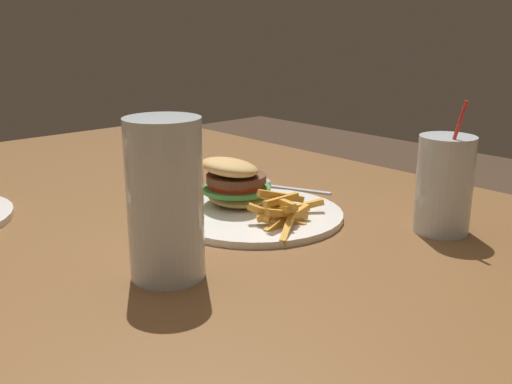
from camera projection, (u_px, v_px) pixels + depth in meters
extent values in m
cube|color=brown|center=(84.00, 256.00, 0.81)|extent=(1.57, 1.32, 0.03)
cylinder|color=brown|center=(164.00, 248.00, 1.80)|extent=(0.07, 0.07, 0.68)
cylinder|color=white|center=(256.00, 215.00, 0.91)|extent=(0.26, 0.26, 0.01)
ellipsoid|color=tan|center=(236.00, 197.00, 0.95)|extent=(0.11, 0.10, 0.02)
cylinder|color=#428438|center=(236.00, 189.00, 0.94)|extent=(0.12, 0.12, 0.01)
cylinder|color=red|center=(236.00, 184.00, 0.94)|extent=(0.10, 0.10, 0.01)
cylinder|color=brown|center=(236.00, 178.00, 0.94)|extent=(0.11, 0.11, 0.01)
ellipsoid|color=tan|center=(229.00, 167.00, 0.92)|extent=(0.11, 0.10, 0.04)
cube|color=gold|center=(281.00, 199.00, 0.86)|extent=(0.01, 0.06, 0.01)
cube|color=gold|center=(276.00, 214.00, 0.85)|extent=(0.04, 0.05, 0.02)
cube|color=gold|center=(287.00, 219.00, 0.85)|extent=(0.01, 0.09, 0.03)
cube|color=gold|center=(281.00, 196.00, 0.87)|extent=(0.02, 0.08, 0.03)
cube|color=gold|center=(278.00, 217.00, 0.85)|extent=(0.07, 0.07, 0.04)
cube|color=gold|center=(285.00, 206.00, 0.92)|extent=(0.09, 0.04, 0.02)
cube|color=gold|center=(279.00, 210.00, 0.86)|extent=(0.07, 0.03, 0.03)
cube|color=gold|center=(287.00, 214.00, 0.84)|extent=(0.01, 0.08, 0.03)
cube|color=gold|center=(287.00, 229.00, 0.82)|extent=(0.05, 0.06, 0.02)
cube|color=gold|center=(284.00, 202.00, 0.88)|extent=(0.07, 0.03, 0.01)
cube|color=gold|center=(275.00, 207.00, 0.86)|extent=(0.04, 0.07, 0.03)
cube|color=gold|center=(295.00, 208.00, 0.90)|extent=(0.05, 0.08, 0.02)
cube|color=gold|center=(276.00, 200.00, 0.86)|extent=(0.07, 0.02, 0.02)
cylinder|color=silver|center=(165.00, 199.00, 0.68)|extent=(0.09, 0.09, 0.19)
cylinder|color=gold|center=(165.00, 205.00, 0.68)|extent=(0.08, 0.08, 0.17)
cylinder|color=silver|center=(444.00, 185.00, 0.84)|extent=(0.08, 0.08, 0.14)
cylinder|color=#EFA819|center=(444.00, 190.00, 0.84)|extent=(0.07, 0.07, 0.12)
cylinder|color=red|center=(444.00, 169.00, 0.81)|extent=(0.04, 0.02, 0.19)
ellipsoid|color=silver|center=(257.00, 181.00, 1.09)|extent=(0.06, 0.06, 0.01)
cube|color=silver|center=(298.00, 190.00, 1.06)|extent=(0.11, 0.06, 0.00)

